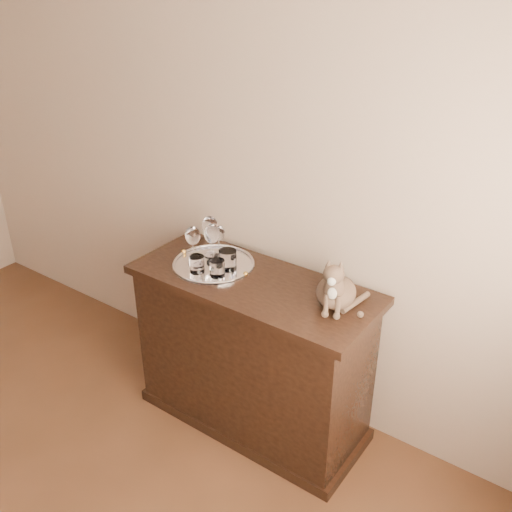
{
  "coord_description": "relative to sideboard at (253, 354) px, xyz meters",
  "views": [
    {
      "loc": [
        1.95,
        0.08,
        2.18
      ],
      "look_at": [
        0.61,
        1.95,
        0.98
      ],
      "focal_mm": 40.0,
      "sensor_mm": 36.0,
      "label": 1
    }
  ],
  "objects": [
    {
      "name": "wall_back",
      "position": [
        -0.6,
        0.31,
        0.93
      ],
      "size": [
        4.0,
        0.1,
        2.7
      ],
      "primitive_type": "cube",
      "color": "#C3A892",
      "rests_on": "ground"
    },
    {
      "name": "wine_glass_b",
      "position": [
        -0.27,
        0.09,
        0.52
      ],
      "size": [
        0.06,
        0.06,
        0.17
      ],
      "primitive_type": null,
      "color": "white",
      "rests_on": "tray"
    },
    {
      "name": "tumbler_a",
      "position": [
        -0.15,
        -0.07,
        0.47
      ],
      "size": [
        0.07,
        0.07,
        0.08
      ],
      "primitive_type": "cylinder",
      "color": "white",
      "rests_on": "tray"
    },
    {
      "name": "wine_glass_c",
      "position": [
        -0.33,
        -0.04,
        0.53
      ],
      "size": [
        0.07,
        0.07,
        0.2
      ],
      "primitive_type": null,
      "color": "white",
      "rests_on": "tray"
    },
    {
      "name": "cat",
      "position": [
        0.41,
        0.04,
        0.56
      ],
      "size": [
        0.32,
        0.31,
        0.26
      ],
      "primitive_type": null,
      "rotation": [
        0.0,
        0.0,
        0.31
      ],
      "color": "brown",
      "rests_on": "sideboard"
    },
    {
      "name": "tumbler_b",
      "position": [
        -0.26,
        -0.09,
        0.47
      ],
      "size": [
        0.07,
        0.07,
        0.08
      ],
      "primitive_type": "cylinder",
      "color": "white",
      "rests_on": "tray"
    },
    {
      "name": "wine_glass_a",
      "position": [
        -0.31,
        0.07,
        0.54
      ],
      "size": [
        0.08,
        0.08,
        0.21
      ],
      "primitive_type": null,
      "color": "silver",
      "rests_on": "tray"
    },
    {
      "name": "tumbler_c",
      "position": [
        -0.16,
        0.01,
        0.48
      ],
      "size": [
        0.09,
        0.09,
        0.1
      ],
      "primitive_type": "cylinder",
      "color": "silver",
      "rests_on": "tray"
    },
    {
      "name": "sideboard",
      "position": [
        0.0,
        0.0,
        0.0
      ],
      "size": [
        1.2,
        0.5,
        0.85
      ],
      "primitive_type": null,
      "color": "black",
      "rests_on": "ground"
    },
    {
      "name": "tray",
      "position": [
        -0.24,
        0.01,
        0.43
      ],
      "size": [
        0.4,
        0.4,
        0.01
      ],
      "primitive_type": "cylinder",
      "color": "white",
      "rests_on": "sideboard"
    },
    {
      "name": "wine_glass_d",
      "position": [
        -0.25,
        0.02,
        0.54
      ],
      "size": [
        0.08,
        0.08,
        0.21
      ],
      "primitive_type": null,
      "color": "white",
      "rests_on": "tray"
    }
  ]
}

